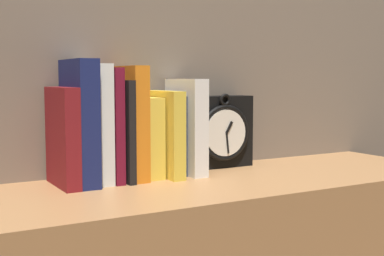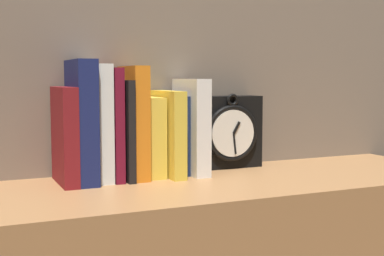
% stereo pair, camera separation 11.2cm
% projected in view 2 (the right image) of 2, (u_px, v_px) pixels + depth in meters
% --- Properties ---
extents(clock, '(0.18, 0.07, 0.18)m').
position_uv_depth(clock, '(226.00, 132.00, 1.31)').
color(clock, black).
rests_on(clock, bookshelf).
extents(book_slot0_maroon, '(0.03, 0.15, 0.20)m').
position_uv_depth(book_slot0_maroon, '(65.00, 136.00, 1.11)').
color(book_slot0_maroon, maroon).
rests_on(book_slot0_maroon, bookshelf).
extents(book_slot1_navy, '(0.04, 0.15, 0.26)m').
position_uv_depth(book_slot1_navy, '(82.00, 122.00, 1.13)').
color(book_slot1_navy, navy).
rests_on(book_slot1_navy, bookshelf).
extents(book_slot2_white, '(0.03, 0.13, 0.25)m').
position_uv_depth(book_slot2_white, '(99.00, 123.00, 1.15)').
color(book_slot2_white, white).
rests_on(book_slot2_white, bookshelf).
extents(book_slot3_maroon, '(0.02, 0.13, 0.24)m').
position_uv_depth(book_slot3_maroon, '(112.00, 124.00, 1.16)').
color(book_slot3_maroon, maroon).
rests_on(book_slot3_maroon, bookshelf).
extents(book_slot4_black, '(0.02, 0.14, 0.22)m').
position_uv_depth(book_slot4_black, '(123.00, 130.00, 1.17)').
color(book_slot4_black, black).
rests_on(book_slot4_black, bookshelf).
extents(book_slot5_orange, '(0.03, 0.13, 0.25)m').
position_uv_depth(book_slot5_orange, '(134.00, 122.00, 1.18)').
color(book_slot5_orange, orange).
rests_on(book_slot5_orange, bookshelf).
extents(book_slot6_yellow, '(0.04, 0.12, 0.18)m').
position_uv_depth(book_slot6_yellow, '(149.00, 137.00, 1.21)').
color(book_slot6_yellow, yellow).
rests_on(book_slot6_yellow, bookshelf).
extents(book_slot7_yellow, '(0.03, 0.15, 0.19)m').
position_uv_depth(book_slot7_yellow, '(168.00, 133.00, 1.21)').
color(book_slot7_yellow, yellow).
rests_on(book_slot7_yellow, bookshelf).
extents(book_slot8_navy, '(0.02, 0.11, 0.18)m').
position_uv_depth(book_slot8_navy, '(177.00, 135.00, 1.24)').
color(book_slot8_navy, '#182549').
rests_on(book_slot8_navy, bookshelf).
extents(book_slot9_white, '(0.04, 0.14, 0.22)m').
position_uv_depth(book_slot9_white, '(191.00, 126.00, 1.23)').
color(book_slot9_white, white).
rests_on(book_slot9_white, bookshelf).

